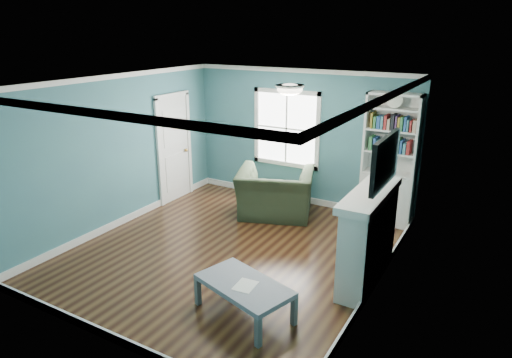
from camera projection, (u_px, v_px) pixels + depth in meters
The scene contains 13 objects.
floor at pixel (231, 251), 7.12m from camera, with size 5.00×5.00×0.00m, color black.
room_walls at pixel (229, 153), 6.62m from camera, with size 5.00×5.00×5.00m.
trim at pixel (230, 175), 6.73m from camera, with size 4.50×5.00×2.60m.
window at pixel (286, 128), 8.85m from camera, with size 1.40×0.06×1.50m.
bookshelf at pixel (388, 173), 7.88m from camera, with size 0.90×0.35×2.31m.
fireplace at pixel (369, 238), 6.10m from camera, with size 0.44×1.58×1.30m.
tv at pixel (385, 161), 5.70m from camera, with size 0.06×1.10×0.65m, color black.
door at pixel (174, 147), 8.99m from camera, with size 0.12×0.98×2.17m.
ceiling_fixture at pixel (290, 89), 5.97m from camera, with size 0.38×0.38×0.15m.
light_switch at pixel (235, 134), 9.49m from camera, with size 0.08×0.01×0.12m, color white.
recliner at pixel (275, 186), 8.28m from camera, with size 1.33×0.87×1.16m, color #1F2D1C.
coffee_table at pixel (244, 287), 5.43m from camera, with size 1.30×0.95×0.42m.
paper_sheet at pixel (245, 285), 5.36m from camera, with size 0.23×0.29×0.00m, color white.
Camera 1 is at (3.53, -5.36, 3.31)m, focal length 32.00 mm.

